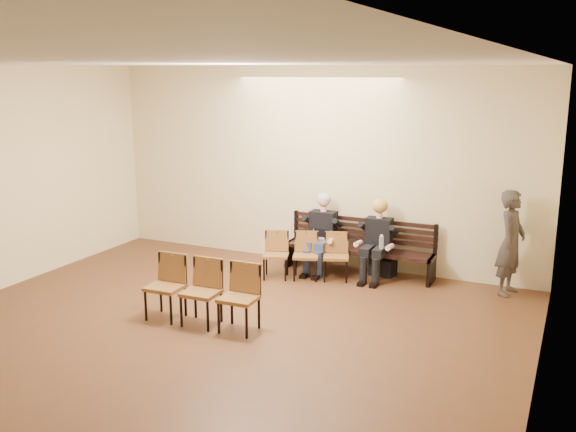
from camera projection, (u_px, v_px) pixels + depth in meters
name	position (u px, v px, depth m)	size (l,w,h in m)	color
ground	(150.00, 377.00, 7.32)	(10.00, 10.00, 0.00)	#522F1C
room_walls	(181.00, 148.00, 7.45)	(8.02, 10.01, 3.51)	beige
bench	(358.00, 261.00, 11.01)	(2.60, 0.90, 0.45)	black
seated_man	(321.00, 233.00, 11.06)	(0.56, 0.77, 1.34)	black
seated_woman	(377.00, 242.00, 10.67)	(0.54, 0.74, 1.25)	black
laptop	(319.00, 241.00, 10.92)	(0.33, 0.26, 0.24)	silver
water_bottle	(381.00, 250.00, 10.42)	(0.07, 0.07, 0.24)	silver
bag	(383.00, 267.00, 10.92)	(0.41, 0.28, 0.30)	black
passerby	(512.00, 235.00, 9.85)	(0.69, 0.45, 1.90)	#35302C
chair_row_front	(306.00, 256.00, 10.68)	(1.42, 0.43, 0.79)	brown
chair_row_back	(201.00, 293.00, 8.74)	(1.63, 0.50, 0.91)	brown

